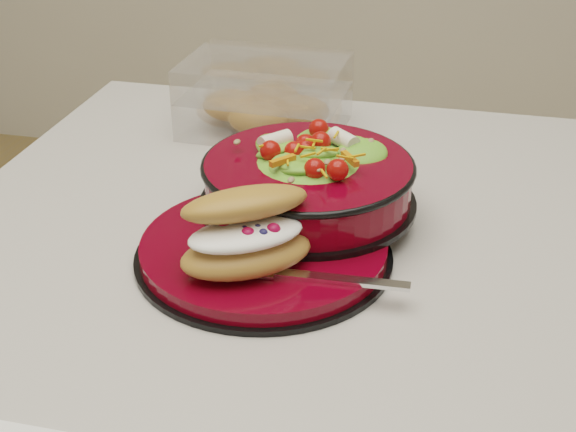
% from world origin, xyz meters
% --- Properties ---
extents(dinner_plate, '(0.26, 0.26, 0.02)m').
position_xyz_m(dinner_plate, '(-0.25, -0.08, 0.91)').
color(dinner_plate, black).
rests_on(dinner_plate, island_counter).
extents(salad_bowl, '(0.23, 0.23, 0.10)m').
position_xyz_m(salad_bowl, '(-0.23, 0.00, 0.96)').
color(salad_bowl, black).
rests_on(salad_bowl, dinner_plate).
extents(croissant, '(0.14, 0.14, 0.07)m').
position_xyz_m(croissant, '(-0.26, -0.13, 0.96)').
color(croissant, '#A27231').
rests_on(croissant, dinner_plate).
extents(fork, '(0.16, 0.02, 0.00)m').
position_xyz_m(fork, '(-0.19, -0.14, 0.92)').
color(fork, silver).
rests_on(fork, dinner_plate).
extents(pastry_box, '(0.21, 0.16, 0.09)m').
position_xyz_m(pastry_box, '(-0.34, 0.24, 0.94)').
color(pastry_box, white).
rests_on(pastry_box, island_counter).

